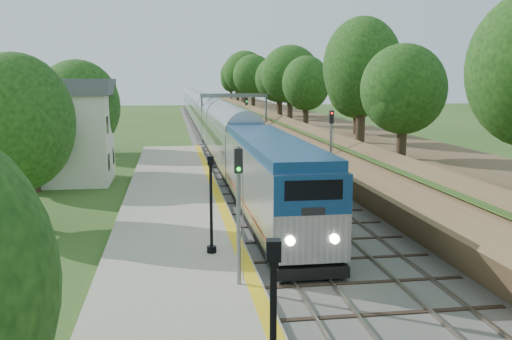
{
  "coord_description": "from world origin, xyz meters",
  "views": [
    {
      "loc": [
        -5.29,
        -15.43,
        8.02
      ],
      "look_at": [
        -0.5,
        16.66,
        2.8
      ],
      "focal_mm": 40.0,
      "sensor_mm": 36.0,
      "label": 1
    }
  ],
  "objects": [
    {
      "name": "station_building",
      "position": [
        -14.0,
        30.0,
        4.09
      ],
      "size": [
        8.6,
        6.6,
        8.0
      ],
      "color": "beige",
      "rests_on": "ground"
    },
    {
      "name": "signal_farside",
      "position": [
        6.2,
        24.57,
        3.6
      ],
      "size": [
        0.31,
        0.25,
        5.69
      ],
      "color": "slate",
      "rests_on": "ground"
    },
    {
      "name": "trees_behind_platform",
      "position": [
        -11.17,
        20.67,
        4.53
      ],
      "size": [
        7.82,
        53.32,
        7.21
      ],
      "color": "#332316",
      "rests_on": "ground"
    },
    {
      "name": "signal_platform",
      "position": [
        -2.9,
        4.93,
        3.59
      ],
      "size": [
        0.31,
        0.24,
        5.22
      ],
      "color": "slate",
      "rests_on": "platform"
    },
    {
      "name": "embankment",
      "position": [
        10.35,
        60.0,
        1.95
      ],
      "size": [
        10.64,
        170.0,
        11.7
      ],
      "color": "brown",
      "rests_on": "ground"
    },
    {
      "name": "yellow_stripe",
      "position": [
        -2.35,
        16.0,
        0.39
      ],
      "size": [
        0.55,
        68.0,
        0.01
      ],
      "primitive_type": "cube",
      "color": "gold",
      "rests_on": "platform"
    },
    {
      "name": "trackbed",
      "position": [
        2.0,
        60.0,
        0.07
      ],
      "size": [
        9.5,
        170.0,
        0.28
      ],
      "color": "#4C4944",
      "rests_on": "ground"
    },
    {
      "name": "platform",
      "position": [
        -5.2,
        16.0,
        0.19
      ],
      "size": [
        6.4,
        68.0,
        0.38
      ],
      "primitive_type": "cube",
      "color": "gray",
      "rests_on": "ground"
    },
    {
      "name": "train",
      "position": [
        0.0,
        77.12,
        2.33
      ],
      "size": [
        3.11,
        146.07,
        4.58
      ],
      "color": "black",
      "rests_on": "trackbed"
    },
    {
      "name": "signal_gantry",
      "position": [
        2.47,
        54.99,
        4.82
      ],
      "size": [
        8.4,
        0.38,
        6.2
      ],
      "color": "slate",
      "rests_on": "ground"
    },
    {
      "name": "lamppost_far",
      "position": [
        -3.63,
        8.99,
        2.31
      ],
      "size": [
        0.43,
        0.43,
        4.33
      ],
      "color": "black",
      "rests_on": "platform"
    }
  ]
}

